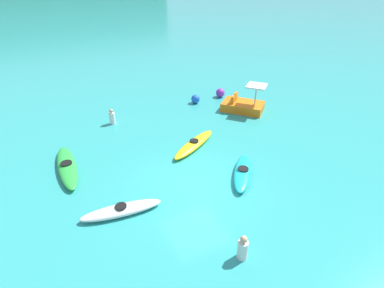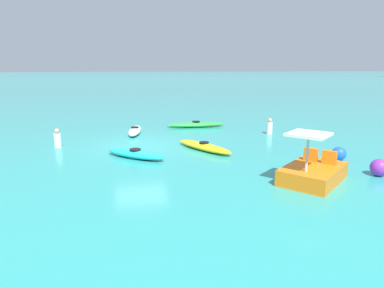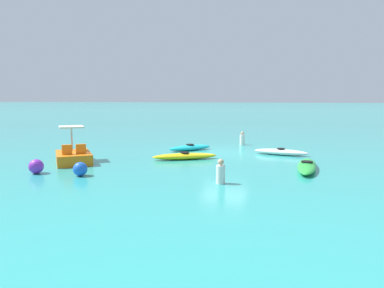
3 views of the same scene
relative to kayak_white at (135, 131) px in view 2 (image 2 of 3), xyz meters
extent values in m
plane|color=teal|center=(3.05, 0.14, -0.16)|extent=(600.00, 600.00, 0.00)
ellipsoid|color=white|center=(0.00, 0.00, 0.00)|extent=(2.91, 1.00, 0.32)
cylinder|color=black|center=(0.00, 0.00, 0.18)|extent=(0.46, 0.46, 0.05)
ellipsoid|color=green|center=(-1.31, 3.72, 0.00)|extent=(0.85, 3.57, 0.32)
cylinder|color=black|center=(-1.31, 3.72, 0.18)|extent=(0.49, 0.49, 0.05)
ellipsoid|color=yellow|center=(4.43, 2.90, 0.00)|extent=(3.12, 2.20, 0.32)
cylinder|color=black|center=(4.43, 2.90, 0.18)|extent=(0.58, 0.58, 0.05)
ellipsoid|color=#19B7C6|center=(5.15, -0.11, 0.00)|extent=(2.32, 2.56, 0.32)
cylinder|color=black|center=(5.15, -0.11, 0.18)|extent=(0.63, 0.63, 0.05)
cube|color=orange|center=(9.07, 5.40, 0.09)|extent=(2.70, 2.80, 0.50)
cube|color=orange|center=(8.94, 6.01, 0.56)|extent=(0.44, 0.41, 0.44)
cube|color=orange|center=(8.49, 5.62, 0.56)|extent=(0.44, 0.41, 0.44)
cylinder|color=#B2B2B7|center=(9.53, 4.86, 0.89)|extent=(0.08, 0.08, 1.10)
cube|color=silver|center=(9.53, 4.86, 1.48)|extent=(1.55, 1.55, 0.08)
sphere|color=blue|center=(7.06, 7.70, 0.11)|extent=(0.55, 0.55, 0.55)
sphere|color=purple|center=(9.01, 7.86, 0.13)|extent=(0.58, 0.58, 0.58)
cylinder|color=silver|center=(1.59, 7.22, 0.16)|extent=(0.34, 0.34, 0.65)
sphere|color=tan|center=(1.59, 7.22, 0.61)|extent=(0.22, 0.22, 0.22)
cylinder|color=silver|center=(2.69, -3.52, 0.16)|extent=(0.41, 0.41, 0.65)
sphere|color=tan|center=(2.69, -3.52, 0.61)|extent=(0.22, 0.22, 0.22)
camera|label=1|loc=(-1.54, -8.39, 7.51)|focal=28.69mm
camera|label=2|loc=(18.18, -0.30, 3.38)|focal=30.84mm
camera|label=3|loc=(-1.16, 18.99, 2.80)|focal=32.67mm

